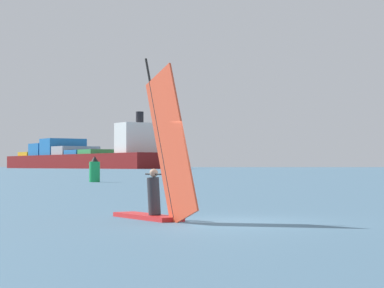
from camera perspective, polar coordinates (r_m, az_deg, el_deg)
ground_plane at (r=18.86m, az=2.50°, el=-5.93°), size 4000.00×4000.00×0.00m
windsurfer at (r=19.32m, az=-2.56°, el=-2.77°), size 0.95×3.90×4.37m
cargo_ship at (r=452.28m, az=-8.34°, el=-1.00°), size 51.45×185.98×29.73m
channel_buoy at (r=65.96m, az=-7.41°, el=-1.99°), size 0.93×0.93×2.28m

